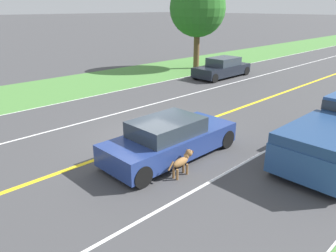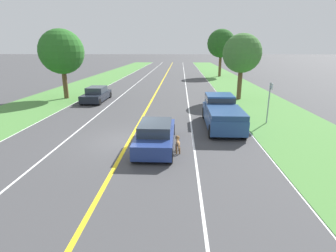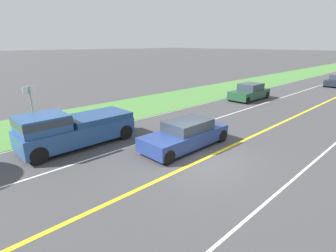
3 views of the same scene
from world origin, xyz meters
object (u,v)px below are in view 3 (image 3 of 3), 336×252
Objects in this scene: dog at (177,130)px; pickup_truck at (72,128)px; car_trailing_near at (249,92)px; ego_car at (186,135)px; street_sign at (32,105)px.

pickup_truck is at bearing 54.66° from dog.
pickup_truck is 1.28× the size of car_trailing_near.
pickup_truck is at bearing 45.35° from ego_car.
pickup_truck reaches higher than car_trailing_near.
pickup_truck is 3.34m from street_sign.
ego_car is 4.15× the size of dog.
dog is 0.26× the size of car_trailing_near.
dog is 8.06m from street_sign.
ego_car is at bearing -134.65° from pickup_truck.
street_sign is (7.07, 4.70, 1.09)m from ego_car.
street_sign is (3.16, 0.75, 0.79)m from pickup_truck.
street_sign is (3.35, 17.33, 1.06)m from car_trailing_near.
car_trailing_near reaches higher than ego_car.
street_sign reaches higher than ego_car.
dog is 0.21× the size of pickup_truck.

